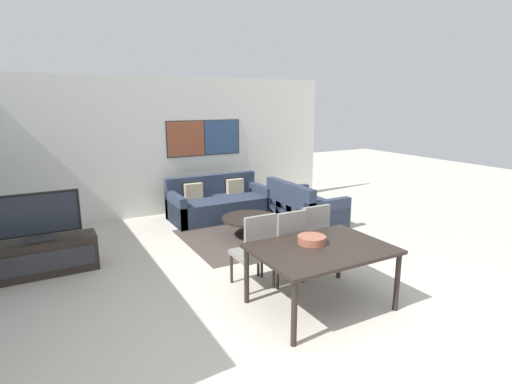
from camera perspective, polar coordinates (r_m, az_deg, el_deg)
ground_plane at (r=4.20m, az=11.15°, el=-21.00°), size 24.00×24.00×0.00m
wall_back at (r=8.42m, az=-12.74°, el=6.32°), size 7.53×0.09×2.80m
area_rug at (r=7.05m, az=-0.87°, el=-6.33°), size 2.22×1.94×0.01m
tv_console at (r=6.22m, az=-28.24°, el=-8.21°), size 1.40×0.42×0.50m
television at (r=6.06m, az=-28.81°, el=-3.15°), size 1.07×0.20×0.65m
sofa_main at (r=8.17m, az=-5.48°, el=-1.71°), size 1.96×0.96×0.83m
sofa_side at (r=7.77m, az=6.74°, el=-2.52°), size 0.96×1.44×0.83m
coffee_table at (r=6.97m, az=-0.87°, el=-4.29°), size 0.98×0.98×0.35m
dining_table at (r=4.60m, az=9.33°, el=-8.56°), size 1.52×1.10×0.72m
dining_chair_left at (r=5.01m, az=-0.05°, el=-8.03°), size 0.46×0.46×0.99m
dining_chair_centre at (r=5.18m, az=4.38°, el=-7.35°), size 0.46×0.46×0.99m
dining_chair_right at (r=5.47m, az=7.73°, el=-6.32°), size 0.46×0.46×0.99m
fruit_bowl at (r=4.66m, az=7.96°, el=-6.70°), size 0.33×0.33×0.09m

